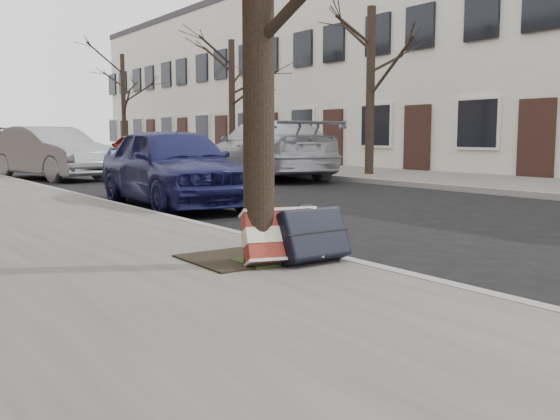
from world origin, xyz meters
TOP-DOWN VIEW (x-y plane):
  - ground at (0.00, 0.00)m, footprint 120.00×120.00m
  - far_sidewalk at (7.80, 15.00)m, footprint 4.00×70.00m
  - house_far at (13.15, 16.00)m, footprint 6.70×40.00m
  - dirt_patch at (-2.00, 1.20)m, footprint 0.85×0.85m
  - suitcase_red at (-1.85, 0.80)m, footprint 0.67×0.49m
  - suitcase_navy at (-1.60, 0.71)m, footprint 0.61×0.35m
  - car_near_front at (-0.25, 6.13)m, footprint 1.86×4.02m
  - car_near_mid at (-0.08, 14.01)m, footprint 2.53×4.52m
  - car_far_front at (4.81, 10.94)m, footprint 3.09×5.71m
  - car_far_back at (4.75, 20.05)m, footprint 2.35×4.02m
  - tree_far_a at (7.20, 9.40)m, footprint 0.24×0.24m
  - tree_far_b at (7.20, 16.74)m, footprint 0.23×0.23m
  - tree_far_c at (7.20, 27.44)m, footprint 0.23×0.23m

SIDE VIEW (x-z plane):
  - ground at x=0.00m, z-range 0.00..0.00m
  - far_sidewalk at x=7.80m, z-range 0.00..0.12m
  - dirt_patch at x=-2.00m, z-range 0.12..0.14m
  - suitcase_red at x=-1.85m, z-range 0.12..0.58m
  - suitcase_navy at x=-1.60m, z-range 0.12..0.59m
  - car_far_back at x=4.75m, z-range 0.00..1.28m
  - car_near_front at x=-0.25m, z-range 0.00..1.33m
  - car_near_mid at x=-0.08m, z-range 0.00..1.41m
  - car_far_front at x=4.81m, z-range 0.00..1.57m
  - tree_far_a at x=7.20m, z-range 0.12..4.61m
  - tree_far_b at x=7.20m, z-range 0.12..4.64m
  - tree_far_c at x=7.20m, z-range 0.12..5.24m
  - house_far at x=13.15m, z-range 0.00..7.20m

